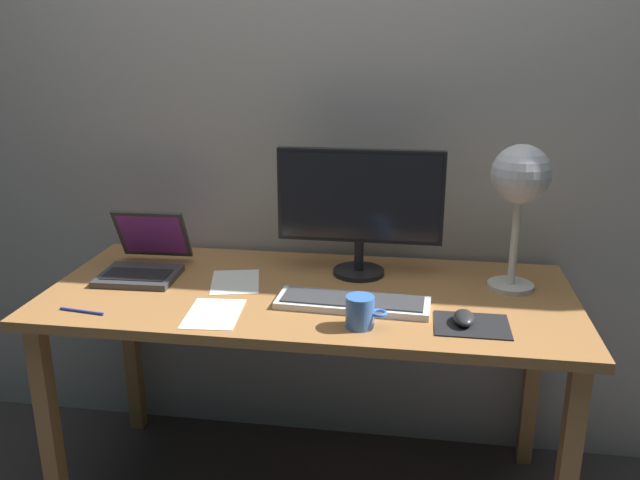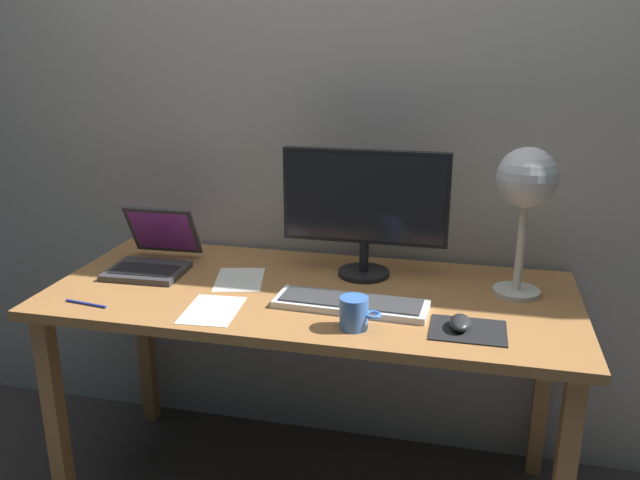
# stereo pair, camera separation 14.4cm
# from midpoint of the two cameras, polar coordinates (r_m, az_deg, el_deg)

# --- Properties ---
(back_wall) EXTENTS (4.80, 0.06, 2.60)m
(back_wall) POSITION_cam_midpoint_polar(r_m,az_deg,el_deg) (2.26, 3.52, 12.70)
(back_wall) COLOR #A8A099
(back_wall) RESTS_ON ground
(desk) EXTENTS (1.60, 0.70, 0.74)m
(desk) POSITION_cam_midpoint_polar(r_m,az_deg,el_deg) (2.04, 1.24, -6.50)
(desk) COLOR #A8703D
(desk) RESTS_ON ground
(monitor) EXTENTS (0.53, 0.17, 0.41)m
(monitor) POSITION_cam_midpoint_polar(r_m,az_deg,el_deg) (2.06, 5.95, 3.15)
(monitor) COLOR black
(monitor) RESTS_ON desk
(keyboard_main) EXTENTS (0.45, 0.16, 0.03)m
(keyboard_main) POSITION_cam_midpoint_polar(r_m,az_deg,el_deg) (1.89, 4.92, -5.56)
(keyboard_main) COLOR silver
(keyboard_main) RESTS_ON desk
(laptop) EXTENTS (0.25, 0.30, 0.20)m
(laptop) POSITION_cam_midpoint_polar(r_m,az_deg,el_deg) (2.23, -12.45, -0.99)
(laptop) COLOR #38383A
(laptop) RESTS_ON desk
(desk_lamp) EXTENTS (0.17, 0.17, 0.45)m
(desk_lamp) POSITION_cam_midpoint_polar(r_m,az_deg,el_deg) (1.99, 19.57, 4.46)
(desk_lamp) COLOR beige
(desk_lamp) RESTS_ON desk
(mousepad) EXTENTS (0.20, 0.16, 0.00)m
(mousepad) POSITION_cam_midpoint_polar(r_m,az_deg,el_deg) (1.80, 15.06, -7.64)
(mousepad) COLOR black
(mousepad) RESTS_ON desk
(mouse) EXTENTS (0.06, 0.10, 0.03)m
(mouse) POSITION_cam_midpoint_polar(r_m,az_deg,el_deg) (1.80, 14.41, -7.03)
(mouse) COLOR #28282B
(mouse) RESTS_ON mousepad
(coffee_mug) EXTENTS (0.11, 0.08, 0.09)m
(coffee_mug) POSITION_cam_midpoint_polar(r_m,az_deg,el_deg) (1.75, 5.42, -6.40)
(coffee_mug) COLOR #3F72CC
(coffee_mug) RESTS_ON desk
(paper_sheet_near_mouse) EXTENTS (0.16, 0.22, 0.00)m
(paper_sheet_near_mouse) POSITION_cam_midpoint_polar(r_m,az_deg,el_deg) (1.88, -7.23, -6.12)
(paper_sheet_near_mouse) COLOR white
(paper_sheet_near_mouse) RESTS_ON desk
(paper_sheet_by_keyboard) EXTENTS (0.19, 0.24, 0.00)m
(paper_sheet_by_keyboard) POSITION_cam_midpoint_polar(r_m,az_deg,el_deg) (2.10, -5.09, -3.47)
(paper_sheet_by_keyboard) COLOR white
(paper_sheet_by_keyboard) RESTS_ON desk
(pen) EXTENTS (0.14, 0.03, 0.01)m
(pen) POSITION_cam_midpoint_polar(r_m,az_deg,el_deg) (1.99, -17.80, -5.34)
(pen) COLOR #2633A5
(pen) RESTS_ON desk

